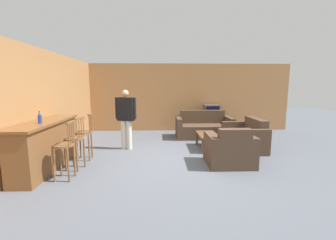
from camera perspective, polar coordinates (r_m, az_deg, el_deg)
The scene contains 15 objects.
ground_plane at distance 5.39m, azimuth 2.04°, elevation -10.35°, with size 24.00×24.00×0.00m, color #565B66.
wall_back at distance 8.82m, azimuth 0.37°, elevation 5.72°, with size 9.40×0.08×2.60m.
wall_left at distance 7.01m, azimuth -25.04°, elevation 4.14°, with size 0.08×8.72×2.60m.
bar_counter at distance 5.41m, azimuth -28.45°, elevation -5.63°, with size 0.55×2.17×1.03m.
bar_chair_near at distance 4.65m, azimuth -24.87°, elevation -6.75°, with size 0.40×0.40×1.12m.
bar_chair_mid at distance 5.13m, azimuth -22.60°, elevation -5.22°, with size 0.47×0.47×1.12m.
bar_chair_far at distance 5.71m, azimuth -20.40°, elevation -3.74°, with size 0.41×0.41×1.12m.
couch_far at distance 7.84m, azimuth 9.02°, elevation -2.01°, with size 1.89×0.95×0.90m.
armchair_near at distance 5.23m, azimuth 15.39°, elevation -7.58°, with size 0.99×0.91×0.88m.
loveseat_right at distance 6.66m, azimuth 18.97°, elevation -4.30°, with size 0.88×1.42×0.87m.
coffee_table at distance 6.41m, azimuth 10.08°, elevation -4.08°, with size 0.53×1.06×0.42m.
tv_unit at distance 8.78m, azimuth 10.87°, elevation -1.07°, with size 1.21×0.46×0.59m.
tv at distance 8.71m, azimuth 10.97°, elevation 2.31°, with size 0.55×0.48×0.46m.
bottle at distance 5.08m, azimuth -29.77°, elevation 0.49°, with size 0.07×0.07×0.24m.
person_by_window at distance 6.30m, azimuth -10.65°, elevation 0.95°, with size 0.59×0.29×1.65m.
Camera 1 is at (-0.37, -5.08, 1.76)m, focal length 24.00 mm.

